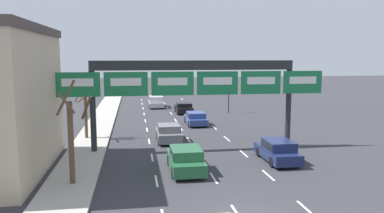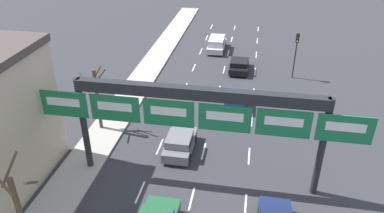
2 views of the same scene
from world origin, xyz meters
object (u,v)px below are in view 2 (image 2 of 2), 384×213
at_px(traffic_light_near_gantry, 296,47).
at_px(tree_bare_second, 97,95).
at_px(car_blue, 235,100).
at_px(car_black, 239,65).
at_px(car_grey, 180,143).
at_px(sign_gantry, 197,108).
at_px(tree_bare_closest, 19,206).
at_px(suv_silver, 217,43).

distance_m(traffic_light_near_gantry, tree_bare_second, 20.07).
bearing_deg(car_blue, car_black, 91.27).
height_order(car_grey, car_black, car_grey).
height_order(sign_gantry, tree_bare_closest, sign_gantry).
relative_size(traffic_light_near_gantry, tree_bare_closest, 0.84).
bearing_deg(tree_bare_second, car_black, 52.71).
height_order(sign_gantry, tree_bare_second, sign_gantry).
height_order(car_black, tree_bare_closest, tree_bare_closest).
distance_m(car_blue, car_black, 8.04).
distance_m(car_blue, car_grey, 8.01).
distance_m(suv_silver, traffic_light_near_gantry, 11.05).
relative_size(car_grey, car_black, 1.01).
height_order(sign_gantry, car_blue, sign_gantry).
bearing_deg(suv_silver, car_blue, -76.77).
bearing_deg(car_blue, suv_silver, 103.23).
xyz_separation_m(car_grey, car_black, (3.27, 15.26, -0.07)).
relative_size(sign_gantry, tree_bare_second, 3.93).
height_order(car_black, tree_bare_second, tree_bare_second).
xyz_separation_m(car_grey, tree_bare_second, (-6.85, 1.98, 2.26)).
xyz_separation_m(sign_gantry, car_black, (1.57, 18.11, -4.69)).
relative_size(car_black, tree_bare_closest, 0.70).
height_order(car_blue, car_black, car_blue).
bearing_deg(suv_silver, car_grey, -90.52).
relative_size(sign_gantry, tree_bare_closest, 3.54).
bearing_deg(car_grey, tree_bare_second, 163.88).
bearing_deg(tree_bare_closest, traffic_light_near_gantry, 58.41).
height_order(suv_silver, tree_bare_closest, tree_bare_closest).
bearing_deg(car_grey, traffic_light_near_gantry, 58.89).
distance_m(suv_silver, car_black, 6.57).
xyz_separation_m(suv_silver, car_black, (3.07, -5.80, -0.17)).
bearing_deg(sign_gantry, car_black, 85.05).
bearing_deg(car_grey, car_black, 77.92).
height_order(suv_silver, car_black, suv_silver).
xyz_separation_m(suv_silver, traffic_light_near_gantry, (8.59, -6.50, 2.46)).
bearing_deg(car_blue, car_grey, -115.48).
distance_m(sign_gantry, car_black, 18.78).
bearing_deg(car_black, suv_silver, 117.92).
distance_m(car_black, traffic_light_near_gantry, 6.15).
distance_m(sign_gantry, car_blue, 11.25).
height_order(traffic_light_near_gantry, tree_bare_second, tree_bare_second).
bearing_deg(tree_bare_closest, car_grey, 57.70).
bearing_deg(car_black, car_blue, -88.73).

